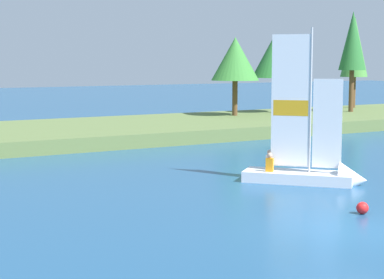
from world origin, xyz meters
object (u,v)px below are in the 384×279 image
at_px(shoreline_tree_midleft, 235,59).
at_px(shoreline_tree_centre, 274,57).
at_px(sailboat, 318,172).
at_px(shoreline_tree_midright, 353,42).
at_px(shoreline_tree_right, 355,48).
at_px(channel_buoy, 362,208).

bearing_deg(shoreline_tree_midleft, shoreline_tree_centre, 12.40).
height_order(shoreline_tree_centre, sailboat, shoreline_tree_centre).
relative_size(shoreline_tree_midright, shoreline_tree_right, 1.02).
bearing_deg(shoreline_tree_centre, channel_buoy, -121.83).
distance_m(shoreline_tree_right, sailboat, 31.63).
xyz_separation_m(shoreline_tree_midleft, shoreline_tree_midright, (9.60, -1.45, 1.30)).
xyz_separation_m(shoreline_tree_midright, channel_buoy, (-21.37, -23.15, -5.82)).
bearing_deg(shoreline_tree_centre, shoreline_tree_midleft, -167.60).
distance_m(shoreline_tree_midright, channel_buoy, 32.03).
relative_size(shoreline_tree_centre, shoreline_tree_right, 0.77).
xyz_separation_m(shoreline_tree_centre, shoreline_tree_midright, (5.55, -2.34, 1.12)).
distance_m(shoreline_tree_midleft, shoreline_tree_midright, 9.79).
height_order(shoreline_tree_midleft, shoreline_tree_midright, shoreline_tree_midright).
distance_m(shoreline_tree_midright, sailboat, 27.23).
height_order(shoreline_tree_centre, shoreline_tree_right, shoreline_tree_right).
distance_m(shoreline_tree_centre, shoreline_tree_right, 8.86).
bearing_deg(shoreline_tree_midright, shoreline_tree_midleft, 171.40).
height_order(shoreline_tree_midright, shoreline_tree_right, shoreline_tree_midright).
bearing_deg(shoreline_tree_midright, sailboat, -135.91).
relative_size(sailboat, channel_buoy, 16.94).
relative_size(shoreline_tree_centre, sailboat, 0.90).
bearing_deg(shoreline_tree_midleft, channel_buoy, -115.57).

